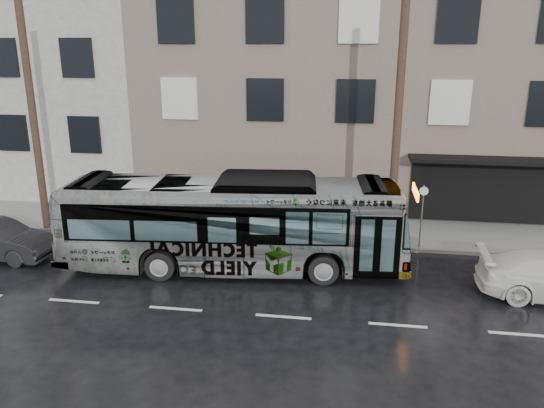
{
  "coord_description": "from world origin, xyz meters",
  "views": [
    {
      "loc": [
        4.91,
        -15.95,
        7.46
      ],
      "look_at": [
        2.12,
        2.5,
        1.83
      ],
      "focal_mm": 35.0,
      "sensor_mm": 36.0,
      "label": 1
    }
  ],
  "objects_px": {
    "utility_pole_rear": "(33,119)",
    "sign_post": "(422,217)",
    "utility_pole_front": "(397,127)",
    "bus": "(232,223)"
  },
  "relations": [
    {
      "from": "utility_pole_front",
      "to": "bus",
      "type": "relative_size",
      "value": 0.77
    },
    {
      "from": "utility_pole_front",
      "to": "bus",
      "type": "xyz_separation_m",
      "value": [
        -5.48,
        -2.56,
        -3.02
      ]
    },
    {
      "from": "utility_pole_rear",
      "to": "bus",
      "type": "bearing_deg",
      "value": -16.75
    },
    {
      "from": "utility_pole_rear",
      "to": "sign_post",
      "type": "distance_m",
      "value": 15.46
    },
    {
      "from": "bus",
      "to": "utility_pole_front",
      "type": "bearing_deg",
      "value": -70.1
    },
    {
      "from": "utility_pole_rear",
      "to": "sign_post",
      "type": "relative_size",
      "value": 3.75
    },
    {
      "from": "sign_post",
      "to": "utility_pole_rear",
      "type": "bearing_deg",
      "value": 180.0
    },
    {
      "from": "utility_pole_front",
      "to": "utility_pole_rear",
      "type": "xyz_separation_m",
      "value": [
        -14.0,
        0.0,
        0.0
      ]
    },
    {
      "from": "utility_pole_front",
      "to": "utility_pole_rear",
      "type": "relative_size",
      "value": 1.0
    },
    {
      "from": "utility_pole_front",
      "to": "bus",
      "type": "distance_m",
      "value": 6.77
    }
  ]
}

